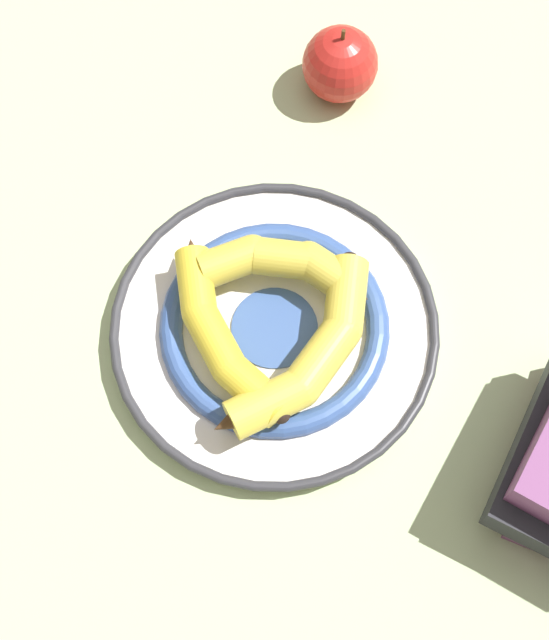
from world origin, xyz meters
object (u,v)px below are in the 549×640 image
Objects in this scene: banana_a at (283,264)px; apple at (340,64)px; banana_c at (310,356)px; decorative_bowl at (275,329)px; banana_b at (219,334)px.

banana_a is 1.65× the size of apple.
banana_c is 2.36× the size of apple.
decorative_bowl is at bearing -62.87° from apple.
apple is at bearing -96.94° from banana_a.
decorative_bowl is 2.05× the size of banana_a.
banana_a is at bearing 112.02° from banana_b.
banana_c is 0.32m from apple.
banana_a is (-0.03, 0.04, 0.03)m from decorative_bowl.
banana_b is 2.09× the size of apple.
banana_b is at bearing -119.81° from decorative_bowl.
apple is (-0.13, 0.25, 0.02)m from decorative_bowl.
banana_c reaches higher than banana_a.
banana_c is at bearing 47.39° from banana_b.
banana_a is 0.09m from banana_b.
decorative_bowl is at bearing 88.76° from banana_a.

